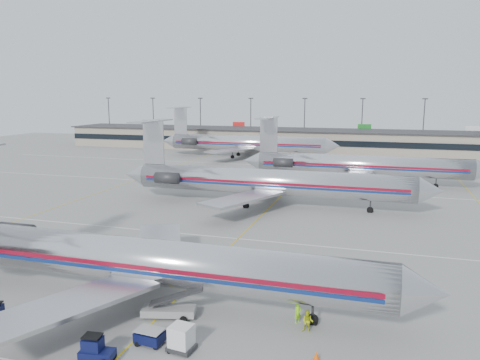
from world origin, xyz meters
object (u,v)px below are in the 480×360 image
at_px(jet_foreground, 131,259).
at_px(belt_loader, 170,309).
at_px(tug_center, 95,350).
at_px(jet_second_row, 264,181).
at_px(uld_container, 181,338).

bearing_deg(jet_foreground, belt_loader, -24.87).
relative_size(jet_foreground, tug_center, 20.36).
bearing_deg(jet_foreground, jet_second_row, 86.32).
relative_size(jet_foreground, belt_loader, 9.47).
distance_m(jet_second_row, tug_center, 43.55).
height_order(tug_center, belt_loader, belt_loader).
bearing_deg(jet_second_row, tug_center, -89.84).
relative_size(uld_container, belt_loader, 0.38).
bearing_deg(belt_loader, jet_foreground, 140.85).
bearing_deg(uld_container, belt_loader, 131.69).
xyz_separation_m(jet_foreground, uld_container, (6.97, -5.96, -2.57)).
bearing_deg(uld_container, tug_center, -142.49).
xyz_separation_m(tug_center, belt_loader, (1.90, 6.65, -0.13)).
distance_m(jet_foreground, belt_loader, 5.46).
distance_m(jet_second_row, belt_loader, 36.98).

